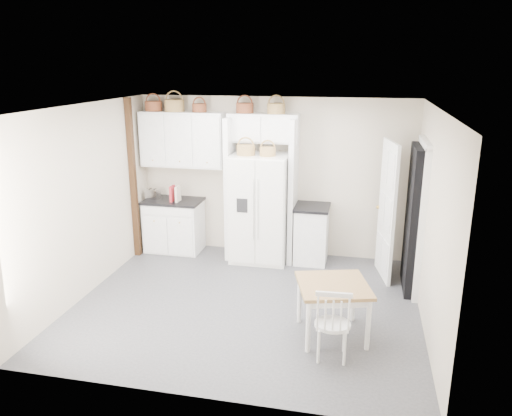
# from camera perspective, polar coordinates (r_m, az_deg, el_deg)

# --- Properties ---
(floor) EXTENTS (4.50, 4.50, 0.00)m
(floor) POSITION_cam_1_polar(r_m,az_deg,el_deg) (6.83, -1.05, -10.87)
(floor) COLOR #38383B
(floor) RESTS_ON ground
(ceiling) EXTENTS (4.50, 4.50, 0.00)m
(ceiling) POSITION_cam_1_polar(r_m,az_deg,el_deg) (6.09, -1.18, 11.43)
(ceiling) COLOR white
(ceiling) RESTS_ON wall_back
(wall_back) EXTENTS (4.50, 0.00, 4.50)m
(wall_back) POSITION_cam_1_polar(r_m,az_deg,el_deg) (8.23, 2.09, 3.55)
(wall_back) COLOR beige
(wall_back) RESTS_ON floor
(wall_left) EXTENTS (0.00, 4.00, 4.00)m
(wall_left) POSITION_cam_1_polar(r_m,az_deg,el_deg) (7.18, -18.87, 0.75)
(wall_left) COLOR beige
(wall_left) RESTS_ON floor
(wall_right) EXTENTS (0.00, 4.00, 4.00)m
(wall_right) POSITION_cam_1_polar(r_m,az_deg,el_deg) (6.24, 19.45, -1.59)
(wall_right) COLOR beige
(wall_right) RESTS_ON floor
(refrigerator) EXTENTS (0.90, 0.72, 1.74)m
(refrigerator) POSITION_cam_1_polar(r_m,az_deg,el_deg) (8.00, 0.50, -0.01)
(refrigerator) COLOR white
(refrigerator) RESTS_ON floor
(base_cab_left) EXTENTS (0.92, 0.58, 0.86)m
(base_cab_left) POSITION_cam_1_polar(r_m,az_deg,el_deg) (8.64, -9.32, -2.06)
(base_cab_left) COLOR silver
(base_cab_left) RESTS_ON floor
(base_cab_right) EXTENTS (0.51, 0.61, 0.89)m
(base_cab_right) POSITION_cam_1_polar(r_m,az_deg,el_deg) (8.10, 6.36, -3.07)
(base_cab_right) COLOR silver
(base_cab_right) RESTS_ON floor
(dining_table) EXTENTS (0.98, 0.98, 0.66)m
(dining_table) POSITION_cam_1_polar(r_m,az_deg,el_deg) (6.03, 8.69, -11.41)
(dining_table) COLOR olive
(dining_table) RESTS_ON floor
(windsor_chair) EXTENTS (0.41, 0.38, 0.80)m
(windsor_chair) POSITION_cam_1_polar(r_m,az_deg,el_deg) (5.58, 8.73, -13.01)
(windsor_chair) COLOR silver
(windsor_chair) RESTS_ON floor
(counter_left) EXTENTS (0.96, 0.62, 0.04)m
(counter_left) POSITION_cam_1_polar(r_m,az_deg,el_deg) (8.51, -9.46, 0.81)
(counter_left) COLOR black
(counter_left) RESTS_ON base_cab_left
(counter_right) EXTENTS (0.55, 0.65, 0.04)m
(counter_right) POSITION_cam_1_polar(r_m,az_deg,el_deg) (7.95, 6.46, 0.10)
(counter_right) COLOR black
(counter_right) RESTS_ON base_cab_right
(toaster) EXTENTS (0.27, 0.19, 0.17)m
(toaster) POSITION_cam_1_polar(r_m,az_deg,el_deg) (8.62, -11.72, 1.60)
(toaster) COLOR silver
(toaster) RESTS_ON counter_left
(cookbook_red) EXTENTS (0.04, 0.18, 0.26)m
(cookbook_red) POSITION_cam_1_polar(r_m,az_deg,el_deg) (8.39, -9.54, 1.65)
(cookbook_red) COLOR #B4252F
(cookbook_red) RESTS_ON counter_left
(cookbook_cream) EXTENTS (0.05, 0.17, 0.26)m
(cookbook_cream) POSITION_cam_1_polar(r_m,az_deg,el_deg) (8.35, -8.92, 1.59)
(cookbook_cream) COLOR beige
(cookbook_cream) RESTS_ON counter_left
(basket_upper_a) EXTENTS (0.28, 0.28, 0.16)m
(basket_upper_a) POSITION_cam_1_polar(r_m,az_deg,el_deg) (8.47, -11.64, 11.33)
(basket_upper_a) COLOR #5D2D12
(basket_upper_a) RESTS_ON upper_cabinet
(basket_upper_b) EXTENTS (0.32, 0.32, 0.19)m
(basket_upper_b) POSITION_cam_1_polar(r_m,az_deg,el_deg) (8.33, -9.30, 11.47)
(basket_upper_b) COLOR brown
(basket_upper_b) RESTS_ON upper_cabinet
(basket_upper_c) EXTENTS (0.23, 0.23, 0.13)m
(basket_upper_c) POSITION_cam_1_polar(r_m,az_deg,el_deg) (8.19, -6.49, 11.30)
(basket_upper_c) COLOR #5D2D12
(basket_upper_c) RESTS_ON upper_cabinet
(basket_bridge_a) EXTENTS (0.28, 0.28, 0.15)m
(basket_bridge_a) POSITION_cam_1_polar(r_m,az_deg,el_deg) (7.99, -1.29, 11.35)
(basket_bridge_a) COLOR #5D2D12
(basket_bridge_a) RESTS_ON bridge_cabinet
(basket_bridge_b) EXTENTS (0.28, 0.28, 0.16)m
(basket_bridge_b) POSITION_cam_1_polar(r_m,az_deg,el_deg) (7.88, 2.33, 11.30)
(basket_bridge_b) COLOR brown
(basket_bridge_b) RESTS_ON bridge_cabinet
(basket_fridge_a) EXTENTS (0.28, 0.28, 0.15)m
(basket_fridge_a) POSITION_cam_1_polar(r_m,az_deg,el_deg) (7.73, -1.17, 6.62)
(basket_fridge_a) COLOR brown
(basket_fridge_a) RESTS_ON refrigerator
(basket_fridge_b) EXTENTS (0.25, 0.25, 0.13)m
(basket_fridge_b) POSITION_cam_1_polar(r_m,az_deg,el_deg) (7.66, 1.35, 6.46)
(basket_fridge_b) COLOR brown
(basket_fridge_b) RESTS_ON refrigerator
(upper_cabinet) EXTENTS (1.40, 0.34, 0.90)m
(upper_cabinet) POSITION_cam_1_polar(r_m,az_deg,el_deg) (8.35, -8.35, 7.76)
(upper_cabinet) COLOR silver
(upper_cabinet) RESTS_ON wall_back
(bridge_cabinet) EXTENTS (1.12, 0.34, 0.45)m
(bridge_cabinet) POSITION_cam_1_polar(r_m,az_deg,el_deg) (7.95, 0.86, 9.14)
(bridge_cabinet) COLOR silver
(bridge_cabinet) RESTS_ON wall_back
(fridge_panel_left) EXTENTS (0.08, 0.60, 2.30)m
(fridge_panel_left) POSITION_cam_1_polar(r_m,az_deg,el_deg) (8.12, -2.89, 2.27)
(fridge_panel_left) COLOR silver
(fridge_panel_left) RESTS_ON floor
(fridge_panel_right) EXTENTS (0.08, 0.60, 2.30)m
(fridge_panel_right) POSITION_cam_1_polar(r_m,az_deg,el_deg) (7.93, 4.26, 1.89)
(fridge_panel_right) COLOR silver
(fridge_panel_right) RESTS_ON floor
(trim_post) EXTENTS (0.09, 0.09, 2.60)m
(trim_post) POSITION_cam_1_polar(r_m,az_deg,el_deg) (8.30, -13.87, 3.19)
(trim_post) COLOR #361D0E
(trim_post) RESTS_ON floor
(doorway_void) EXTENTS (0.18, 0.85, 2.05)m
(doorway_void) POSITION_cam_1_polar(r_m,az_deg,el_deg) (7.26, 17.65, -1.24)
(doorway_void) COLOR black
(doorway_void) RESTS_ON floor
(door_slab) EXTENTS (0.21, 0.79, 2.05)m
(door_slab) POSITION_cam_1_polar(r_m,az_deg,el_deg) (7.55, 14.72, -0.33)
(door_slab) COLOR white
(door_slab) RESTS_ON floor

